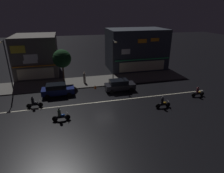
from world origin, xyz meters
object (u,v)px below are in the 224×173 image
object	(u,v)px
motorcycle_opposite_lane	(198,92)
streetlamp_west	(7,62)
traffic_cone	(95,87)
pedestrian_on_sidewalk	(84,78)
streetlamp_mid	(114,58)
motorcycle_following	(163,103)
parked_car_trailing	(58,89)
motorcycle_lead	(60,115)
motorcycle_trailing_far	(34,103)
parked_car_near_kerb	(120,85)

from	to	relation	value
motorcycle_opposite_lane	streetlamp_west	bearing A→B (deg)	-16.31
traffic_cone	pedestrian_on_sidewalk	bearing A→B (deg)	118.07
streetlamp_mid	motorcycle_opposite_lane	distance (m)	13.10
streetlamp_west	streetlamp_mid	xyz separation A→B (m)	(15.01, 0.15, -0.30)
motorcycle_following	motorcycle_opposite_lane	size ratio (longest dim) A/B	1.00
parked_car_trailing	pedestrian_on_sidewalk	bearing A→B (deg)	41.49
motorcycle_opposite_lane	traffic_cone	xyz separation A→B (m)	(-13.01, 6.22, -0.36)
streetlamp_west	motorcycle_opposite_lane	distance (m)	26.21
motorcycle_opposite_lane	traffic_cone	world-z (taller)	motorcycle_opposite_lane
motorcycle_lead	motorcycle_following	distance (m)	11.86
traffic_cone	parked_car_trailing	bearing A→B (deg)	-167.46
motorcycle_opposite_lane	traffic_cone	distance (m)	14.43
motorcycle_lead	traffic_cone	size ratio (longest dim) A/B	3.45
streetlamp_west	streetlamp_mid	bearing A→B (deg)	0.59
parked_car_trailing	traffic_cone	size ratio (longest dim) A/B	7.82
parked_car_trailing	motorcycle_lead	distance (m)	6.75
motorcycle_following	motorcycle_trailing_far	xyz separation A→B (m)	(-14.95, 3.74, 0.00)
motorcycle_following	motorcycle_opposite_lane	xyz separation A→B (m)	(6.13, 1.73, 0.00)
streetlamp_west	motorcycle_opposite_lane	size ratio (longest dim) A/B	3.79
parked_car_trailing	motorcycle_following	size ratio (longest dim) A/B	2.26
streetlamp_west	streetlamp_mid	world-z (taller)	streetlamp_west
streetlamp_west	motorcycle_opposite_lane	bearing A→B (deg)	-17.93
streetlamp_west	motorcycle_following	distance (m)	21.28
motorcycle_following	traffic_cone	distance (m)	10.52
streetlamp_west	parked_car_trailing	size ratio (longest dim) A/B	1.67
pedestrian_on_sidewalk	motorcycle_lead	bearing A→B (deg)	-77.55
parked_car_trailing	motorcycle_opposite_lane	distance (m)	19.04
motorcycle_opposite_lane	motorcycle_trailing_far	size ratio (longest dim) A/B	1.00
parked_car_trailing	parked_car_near_kerb	bearing A→B (deg)	-3.19
traffic_cone	streetlamp_mid	bearing A→B (deg)	29.91
parked_car_trailing	motorcycle_following	xyz separation A→B (m)	(12.24, -6.76, -0.24)
streetlamp_west	motorcycle_following	world-z (taller)	streetlamp_west
motorcycle_lead	motorcycle_opposite_lane	xyz separation A→B (m)	(17.98, 1.71, 0.00)
parked_car_trailing	motorcycle_following	bearing A→B (deg)	-28.93
parked_car_near_kerb	motorcycle_lead	world-z (taller)	parked_car_near_kerb
parked_car_trailing	streetlamp_west	bearing A→B (deg)	154.93
motorcycle_trailing_far	traffic_cone	bearing A→B (deg)	31.02
motorcycle_opposite_lane	motorcycle_following	bearing A→B (deg)	17.41
parked_car_trailing	motorcycle_opposite_lane	size ratio (longest dim) A/B	2.26
motorcycle_opposite_lane	motorcycle_trailing_far	world-z (taller)	same
motorcycle_opposite_lane	traffic_cone	size ratio (longest dim) A/B	3.45
motorcycle_lead	streetlamp_west	bearing A→B (deg)	-59.18
streetlamp_mid	motorcycle_trailing_far	distance (m)	13.40
motorcycle_lead	motorcycle_trailing_far	bearing A→B (deg)	-54.06
parked_car_trailing	traffic_cone	xyz separation A→B (m)	(5.35, 1.19, -0.59)
pedestrian_on_sidewalk	parked_car_near_kerb	xyz separation A→B (m)	(4.61, -4.08, -0.11)
pedestrian_on_sidewalk	traffic_cone	world-z (taller)	pedestrian_on_sidewalk
streetlamp_west	motorcycle_trailing_far	distance (m)	7.93
pedestrian_on_sidewalk	motorcycle_following	size ratio (longest dim) A/B	0.95
streetlamp_west	traffic_cone	world-z (taller)	streetlamp_west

